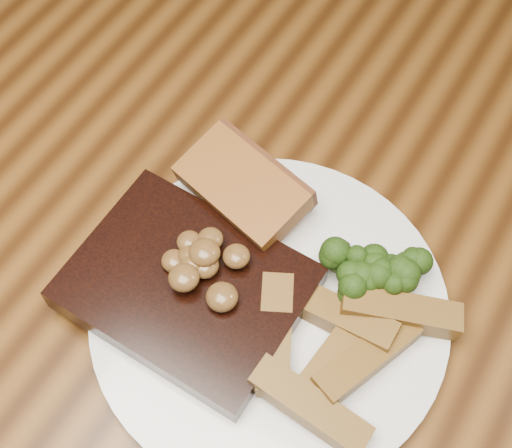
{
  "coord_description": "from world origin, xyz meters",
  "views": [
    {
      "loc": [
        0.15,
        -0.24,
        1.28
      ],
      "look_at": [
        0.0,
        0.01,
        0.78
      ],
      "focal_mm": 50.0,
      "sensor_mm": 36.0,
      "label": 1
    }
  ],
  "objects": [
    {
      "name": "dining_table",
      "position": [
        0.0,
        0.0,
        0.66
      ],
      "size": [
        1.6,
        0.9,
        0.75
      ],
      "color": "#543110",
      "rests_on": "ground"
    },
    {
      "name": "chair_far",
      "position": [
        -0.05,
        0.66,
        0.46
      ],
      "size": [
        0.46,
        0.46,
        0.84
      ],
      "rotation": [
        0.0,
        0.0,
        2.97
      ],
      "color": "black",
      "rests_on": "ground"
    },
    {
      "name": "plate",
      "position": [
        0.04,
        -0.04,
        0.76
      ],
      "size": [
        0.29,
        0.29,
        0.01
      ],
      "primitive_type": "cylinder",
      "rotation": [
        0.0,
        0.0,
        0.04
      ],
      "color": "silver",
      "rests_on": "dining_table"
    },
    {
      "name": "steak",
      "position": [
        -0.02,
        -0.07,
        0.77
      ],
      "size": [
        0.18,
        0.14,
        0.03
      ],
      "primitive_type": "cube",
      "rotation": [
        0.0,
        0.0,
        -0.01
      ],
      "color": "black",
      "rests_on": "plate"
    },
    {
      "name": "steak_bone",
      "position": [
        -0.02,
        -0.13,
        0.77
      ],
      "size": [
        0.14,
        0.01,
        0.02
      ],
      "primitive_type": "cube",
      "rotation": [
        0.0,
        0.0,
        -0.01
      ],
      "color": "beige",
      "rests_on": "plate"
    },
    {
      "name": "mushroom_pile",
      "position": [
        -0.01,
        -0.05,
        0.8
      ],
      "size": [
        0.07,
        0.07,
        0.03
      ],
      "primitive_type": null,
      "color": "brown",
      "rests_on": "steak"
    },
    {
      "name": "garlic_bread",
      "position": [
        -0.02,
        0.02,
        0.77
      ],
      "size": [
        0.12,
        0.08,
        0.02
      ],
      "primitive_type": "cube",
      "rotation": [
        0.0,
        0.0,
        -0.23
      ],
      "color": "brown",
      "rests_on": "plate"
    },
    {
      "name": "potato_wedges",
      "position": [
        0.1,
        -0.05,
        0.77
      ],
      "size": [
        0.12,
        0.12,
        0.02
      ],
      "primitive_type": null,
      "color": "brown",
      "rests_on": "plate"
    },
    {
      "name": "broccoli_cluster",
      "position": [
        0.09,
        0.02,
        0.78
      ],
      "size": [
        0.06,
        0.06,
        0.04
      ],
      "primitive_type": null,
      "color": "#233A0D",
      "rests_on": "plate"
    }
  ]
}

